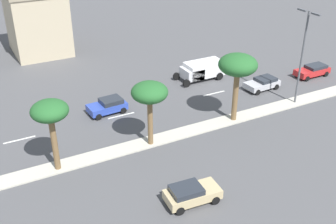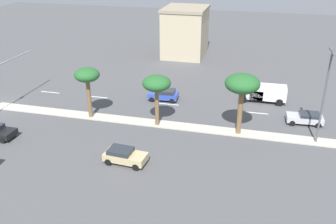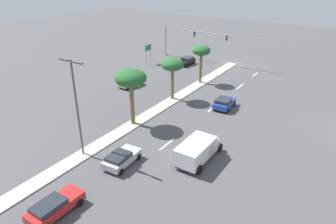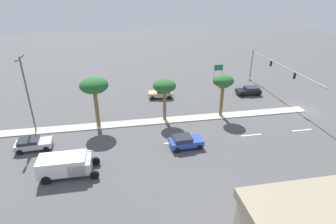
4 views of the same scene
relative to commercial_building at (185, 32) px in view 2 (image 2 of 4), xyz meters
name	(u,v)px [view 2 (image 2 of 4)]	position (x,y,z in m)	size (l,w,h in m)	color
ground_plane	(215,131)	(28.87, 9.46, -4.33)	(160.00, 160.00, 0.00)	#4C4C4F
median_curb	(289,139)	(28.87, 17.37, -4.27)	(1.80, 71.24, 0.12)	#B7B2A3
lane_stripe_near	(50,92)	(22.96, -14.24, -4.33)	(0.20, 2.80, 0.01)	silver
lane_stripe_trailing	(97,97)	(22.96, -7.17, -4.33)	(0.20, 2.80, 0.01)	silver
lane_stripe_rear	(168,104)	(22.96, 2.68, -4.33)	(0.20, 2.80, 0.01)	silver
lane_stripe_mid	(256,113)	(22.96, 13.77, -4.33)	(0.20, 2.80, 0.01)	silver
commercial_building	(185,32)	(0.00, 0.00, 0.00)	(9.07, 7.46, 8.63)	tan
palm_tree_right	(87,77)	(29.09, -5.26, 0.78)	(2.88, 2.88, 5.99)	brown
palm_tree_far	(157,84)	(29.19, 2.95, 0.61)	(3.12, 3.12, 5.82)	brown
palm_tree_front	(242,85)	(29.00, 12.03, 1.31)	(3.63, 3.63, 6.68)	brown
street_lamp_rear	(325,90)	(28.97, 20.00, 1.48)	(2.90, 0.24, 9.71)	#515459
sedan_tan_mid	(124,156)	(37.52, 2.13, -3.57)	(2.24, 4.09, 1.42)	tan
sedan_blue_rear	(164,94)	(21.75, 1.79, -3.55)	(2.27, 3.93, 1.46)	#2D47AD
sedan_silver_near	(306,118)	(24.54, 19.24, -3.61)	(2.24, 4.10, 1.31)	#B2B2B7
box_truck	(265,92)	(18.86, 14.55, -3.14)	(2.63, 5.78, 2.12)	silver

